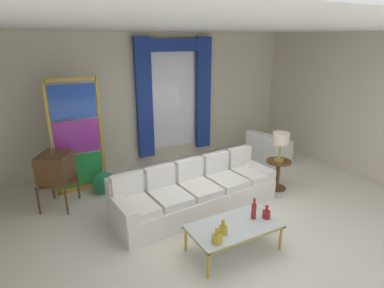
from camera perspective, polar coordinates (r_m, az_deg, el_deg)
ground_plane at (r=5.54m, az=5.17°, el=-12.89°), size 16.00×16.00×0.00m
wall_rear at (r=7.60m, az=-7.37°, el=7.84°), size 8.00×0.12×3.00m
wall_right at (r=7.89m, az=25.89°, el=6.55°), size 0.12×7.00×3.00m
ceiling_slab at (r=5.42m, az=1.20°, el=19.97°), size 8.00×7.60×0.04m
curtained_window at (r=7.62m, az=-3.09°, el=9.83°), size 2.00×0.17×2.70m
couch_white_long at (r=5.66m, az=0.42°, el=-8.52°), size 2.98×1.15×0.86m
coffee_table at (r=4.61m, az=7.47°, el=-14.50°), size 1.26×0.69×0.41m
bottle_blue_decanter at (r=4.37m, az=5.56°, el=-14.87°), size 0.12×0.12×0.21m
bottle_crystal_tall at (r=4.80m, az=13.11°, el=-12.00°), size 0.11×0.11×0.21m
bottle_amber_squat at (r=4.72m, az=10.96°, el=-11.53°), size 0.07×0.07×0.32m
bottle_ruby_flask at (r=4.20m, az=4.49°, el=-16.34°), size 0.13×0.13×0.21m
vintage_tv at (r=6.02m, az=-23.17°, el=-4.03°), size 0.73×0.76×1.35m
armchair_white at (r=7.81m, az=13.34°, el=-1.45°), size 1.00×0.99×0.80m
stained_glass_divider at (r=6.40m, az=-19.76°, el=0.83°), size 0.95×0.05×2.20m
peacock_figurine at (r=6.35m, az=-15.15°, el=-6.99°), size 0.44×0.60×0.50m
round_side_table at (r=6.55m, az=15.07°, el=-4.86°), size 0.48×0.48×0.59m
table_lamp_brass at (r=6.32m, az=15.57°, el=0.76°), size 0.32×0.32×0.57m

